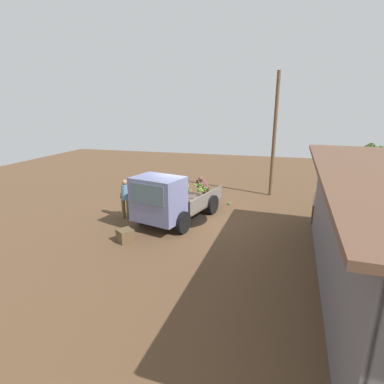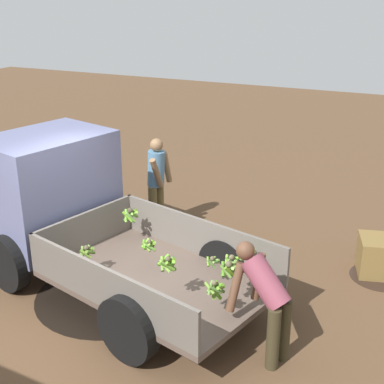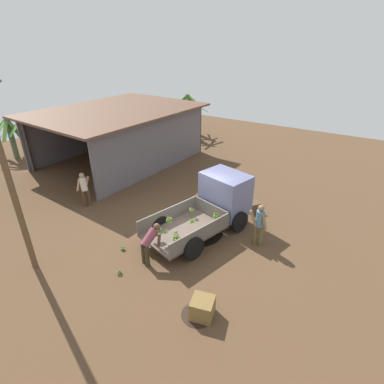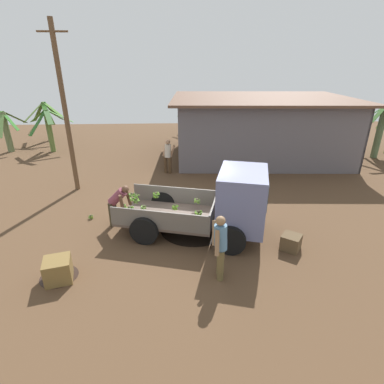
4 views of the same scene
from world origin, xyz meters
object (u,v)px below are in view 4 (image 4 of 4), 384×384
Objects in this scene: person_worker_loading at (118,202)px; cargo_truck at (227,203)px; banana_bunch_on_ground_0 at (124,206)px; person_bystander_near_shed at (168,155)px; banana_bunch_on_ground_1 at (91,217)px; wooden_crate_1 at (291,242)px; wooden_crate_0 at (58,270)px; person_foreground_visitor at (220,244)px; utility_pole at (65,110)px.

cargo_truck is at bearing 4.20° from person_worker_loading.
banana_bunch_on_ground_0 is (-0.07, 1.27, -0.74)m from person_worker_loading.
person_bystander_near_shed is 5.27m from banana_bunch_on_ground_1.
banana_bunch_on_ground_0 is at bearing 150.33° from wooden_crate_1.
banana_bunch_on_ground_1 is 0.31× the size of wooden_crate_0.
cargo_truck reaches higher than person_bystander_near_shed.
banana_bunch_on_ground_0 and banana_bunch_on_ground_1 have the same top height.
person_worker_loading is at bearing -86.94° from banana_bunch_on_ground_0.
person_bystander_near_shed is at bearing 67.50° from banana_bunch_on_ground_0.
person_bystander_near_shed is at bearing 90.89° from person_worker_loading.
banana_bunch_on_ground_1 is 0.38× the size of wooden_crate_1.
cargo_truck is at bearing -141.37° from person_bystander_near_shed.
wooden_crate_0 is at bearing -89.18° from banana_bunch_on_ground_1.
wooden_crate_1 is at bearing -149.80° from person_foreground_visitor.
utility_pole is at bearing 159.81° from cargo_truck.
person_foreground_visitor is 3.40× the size of wooden_crate_1.
banana_bunch_on_ground_1 is at bearing 178.99° from cargo_truck.
person_worker_loading is 8.30× the size of banana_bunch_on_ground_0.
cargo_truck reaches higher than banana_bunch_on_ground_0.
utility_pole reaches higher than person_worker_loading.
banana_bunch_on_ground_0 is 4.04m from wooden_crate_0.
cargo_truck is 2.02m from person_foreground_visitor.
person_worker_loading is (-2.89, 2.74, -0.11)m from person_foreground_visitor.
utility_pole is 33.56× the size of banana_bunch_on_ground_1.
person_bystander_near_shed is at bearing 122.70° from cargo_truck.
banana_bunch_on_ground_0 is at bearing 110.45° from person_worker_loading.
person_foreground_visitor is 1.05× the size of person_bystander_near_shed.
wooden_crate_1 is (1.73, -0.88, -0.86)m from cargo_truck.
cargo_truck is 2.93× the size of person_bystander_near_shed.
wooden_crate_0 reaches higher than banana_bunch_on_ground_1.
wooden_crate_0 is at bearing -141.90° from cargo_truck.
person_foreground_visitor is at bearing -153.84° from wooden_crate_1.
person_worker_loading reaches higher than banana_bunch_on_ground_1.
person_bystander_near_shed is 9.42× the size of banana_bunch_on_ground_0.
person_foreground_visitor reaches higher than banana_bunch_on_ground_0.
person_foreground_visitor is 2.54m from wooden_crate_1.
banana_bunch_on_ground_1 is 6.50m from wooden_crate_1.
utility_pole is 9.32m from wooden_crate_1.
wooden_crate_0 is at bearing -93.38° from person_worker_loading.
person_worker_loading reaches higher than wooden_crate_1.
person_bystander_near_shed is (-1.41, 7.76, -0.04)m from person_foreground_visitor.
person_worker_loading reaches higher than wooden_crate_0.
person_foreground_visitor is 5.06m from banana_bunch_on_ground_0.
utility_pole is 12.78× the size of wooden_crate_1.
utility_pole is 10.34× the size of wooden_crate_0.
utility_pole is 4.48× the size of person_worker_loading.
wooden_crate_0 reaches higher than wooden_crate_1.
person_worker_loading is 2.89m from wooden_crate_0.
person_worker_loading is at bearing -54.20° from utility_pole.
person_worker_loading is 1.37m from banana_bunch_on_ground_1.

